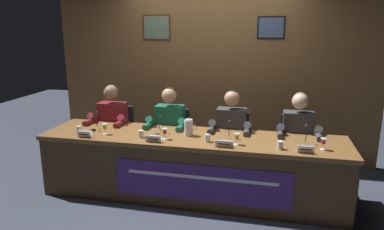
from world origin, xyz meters
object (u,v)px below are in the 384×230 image
object	(u,v)px
panelist_center_right	(231,132)
microphone_center_right	(229,134)
juice_glass_center_right	(237,137)
juice_glass_far_right	(323,142)
nameplate_far_right	(306,149)
chair_far_right	(295,152)
water_cup_center_right	(207,138)
microphone_far_left	(94,124)
chair_center_right	(232,147)
nameplate_center_right	(224,144)
conference_table	(190,158)
nameplate_far_left	(85,134)
water_cup_center_left	(141,134)
water_pitcher_central	(189,128)
juice_glass_far_left	(105,127)
juice_glass_center_left	(165,132)
nameplate_center_left	(153,138)
microphone_center_left	(158,129)
chair_center_left	(173,143)
water_cup_far_right	(280,146)
panelist_far_right	(298,136)
water_cup_far_left	(79,130)
panelist_far_left	(111,124)
panelist_center_left	(168,128)
chair_far_left	(118,139)

from	to	relation	value
panelist_center_right	microphone_center_right	size ratio (longest dim) A/B	5.59
microphone_center_right	juice_glass_center_right	bearing A→B (deg)	-48.05
microphone_center_right	juice_glass_far_right	distance (m)	0.98
nameplate_far_right	chair_far_right	bearing A→B (deg)	91.77
water_cup_center_right	chair_far_right	distance (m)	1.30
microphone_far_left	chair_center_right	distance (m)	1.77
nameplate_center_right	panelist_center_right	bearing A→B (deg)	91.18
conference_table	water_cup_center_right	world-z (taller)	water_cup_center_right
chair_center_right	nameplate_center_right	world-z (taller)	chair_center_right
nameplate_far_left	water_cup_center_left	world-z (taller)	water_cup_center_left
water_pitcher_central	nameplate_center_right	bearing A→B (deg)	-34.78
water_cup_center_right	chair_far_right	xyz separation A→B (m)	(0.99, 0.76, -0.35)
juice_glass_far_left	microphone_center_right	distance (m)	1.44
juice_glass_center_left	nameplate_center_right	bearing A→B (deg)	-10.25
nameplate_center_left	conference_table	bearing A→B (deg)	27.27
microphone_center_left	chair_center_right	world-z (taller)	microphone_center_left
chair_center_left	water_pitcher_central	xyz separation A→B (m)	(0.36, -0.57, 0.41)
chair_center_left	water_cup_far_right	size ratio (longest dim) A/B	10.37
chair_center_left	panelist_far_right	world-z (taller)	panelist_far_right
water_cup_far_left	water_cup_center_right	world-z (taller)	same
panelist_far_left	panelist_center_left	bearing A→B (deg)	0.00
juice_glass_center_right	nameplate_center_right	bearing A→B (deg)	-135.51
juice_glass_center_left	nameplate_far_right	xyz separation A→B (m)	(1.50, -0.12, -0.05)
microphone_center_left	panelist_center_left	bearing A→B (deg)	91.04
panelist_far_left	water_cup_center_left	bearing A→B (deg)	-41.55
juice_glass_center_right	water_cup_far_right	xyz separation A→B (m)	(0.45, -0.05, -0.05)
microphone_center_right	chair_far_left	bearing A→B (deg)	157.84
nameplate_far_right	water_cup_far_right	bearing A→B (deg)	166.01
juice_glass_far_right	water_cup_center_left	bearing A→B (deg)	-179.12
microphone_far_left	microphone_center_right	xyz separation A→B (m)	(1.64, -0.05, 0.00)
water_cup_far_right	panelist_far_right	bearing A→B (deg)	70.69
juice_glass_far_left	panelist_center_right	size ratio (longest dim) A/B	0.10
juice_glass_far_left	water_cup_center_left	bearing A→B (deg)	-4.43
panelist_far_left	nameplate_center_left	size ratio (longest dim) A/B	6.71
chair_far_left	nameplate_center_left	bearing A→B (deg)	-46.77
panelist_far_right	nameplate_far_right	xyz separation A→B (m)	(0.03, -0.69, 0.08)
nameplate_center_left	juice_glass_center_right	distance (m)	0.90
panelist_far_left	juice_glass_far_left	bearing A→B (deg)	-70.48
chair_center_left	nameplate_far_right	world-z (taller)	chair_center_left
panelist_far_left	panelist_center_left	xyz separation A→B (m)	(0.80, 0.00, 0.00)
chair_far_left	panelist_center_left	distance (m)	0.87
chair_center_left	juice_glass_center_right	bearing A→B (deg)	-39.83
nameplate_far_left	water_cup_far_right	world-z (taller)	water_cup_far_right
juice_glass_center_left	water_cup_far_right	size ratio (longest dim) A/B	1.46
nameplate_center_left	water_cup_far_right	xyz separation A→B (m)	(1.35, 0.07, -0.00)
chair_center_right	panelist_far_left	bearing A→B (deg)	-172.94
microphone_far_left	chair_center_right	size ratio (longest dim) A/B	0.25
chair_far_right	conference_table	bearing A→B (deg)	-149.66
chair_center_left	chair_center_right	xyz separation A→B (m)	(0.80, 0.00, 0.00)
microphone_center_right	juice_glass_far_right	size ratio (longest dim) A/B	1.74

